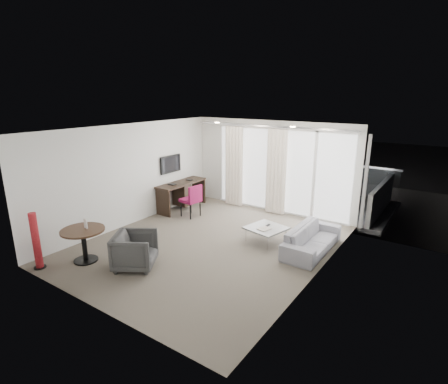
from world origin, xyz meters
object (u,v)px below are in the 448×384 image
Objects in this scene: sofa at (312,239)px; rattan_chair_a at (328,189)px; tub_armchair at (135,250)px; desk at (182,195)px; rattan_chair_b at (335,192)px; red_lamp at (36,241)px; round_table at (84,245)px; coffee_table at (266,235)px; desk_chair at (190,200)px.

rattan_chair_a is at bearing 13.45° from sofa.
desk is at bearing -5.54° from tub_armchair.
rattan_chair_a is 0.31m from rattan_chair_b.
red_lamp is at bearing -88.50° from desk.
round_table is 0.76× the size of red_lamp.
rattan_chair_b is at bearing -49.74° from tub_armchair.
coffee_table is 0.43× the size of sofa.
desk reaches higher than tub_armchair.
tub_armchair is at bearing 20.56° from round_table.
round_table is at bearing 54.71° from red_lamp.
desk_chair reaches higher than rattan_chair_a.
sofa is (2.59, 2.69, -0.09)m from tub_armchair.
round_table is (-0.05, -3.31, -0.11)m from desk_chair.
tub_armchair is 0.94× the size of rattan_chair_b.
desk_chair is at bearing -130.39° from rattan_chair_b.
sofa is at bearing -8.24° from desk.
tub_armchair is at bearing -63.30° from desk.
sofa is 2.22× the size of rattan_chair_b.
desk_chair is 1.10× the size of rattan_chair_b.
red_lamp is 4.79m from coffee_table.
round_table is 4.78m from sofa.
red_lamp is 1.37× the size of rattan_chair_b.
tub_armchair is 3.74m from sofa.
sofa is (3.60, -0.22, -0.19)m from desk_chair.
coffee_table is (3.09, 3.63, -0.39)m from red_lamp.
rattan_chair_a reaches higher than rattan_chair_b.
rattan_chair_a is 1.03× the size of rattan_chair_b.
desk_chair is 3.32m from round_table.
red_lamp is (-0.49, -0.69, 0.23)m from round_table.
rattan_chair_a is at bearing -47.14° from tub_armchair.
desk_chair is 1.16× the size of coffee_table.
desk reaches higher than sofa.
red_lamp reaches higher than desk.
round_table is at bearing -113.07° from rattan_chair_b.
round_table is 0.47× the size of sofa.
sofa is at bearing 40.25° from round_table.
red_lamp is (-0.54, -4.01, 0.11)m from desk_chair.
desk_chair is 0.80× the size of red_lamp.
coffee_table is at bearing -76.86° from rattan_chair_a.
round_table is at bearing -80.71° from desk.
tub_armchair is 6.63m from rattan_chair_a.
sofa reaches higher than coffee_table.
desk_chair is 1.06× the size of round_table.
rattan_chair_a reaches higher than round_table.
desk is 3.76m from round_table.
round_table is 1.04× the size of rattan_chair_b.
desk_chair is 2.60m from coffee_table.
rattan_chair_a is (-0.89, 3.71, 0.16)m from sofa.
tub_armchair reaches higher than coffee_table.
desk is 0.92× the size of sofa.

